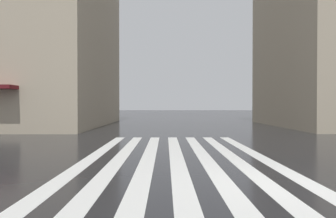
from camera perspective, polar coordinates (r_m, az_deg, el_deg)
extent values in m
plane|color=black|center=(7.91, 21.01, -12.98)|extent=(220.00, 220.00, 0.00)
cube|color=silver|center=(11.80, 16.44, -8.40)|extent=(13.00, 0.50, 0.01)
cube|color=silver|center=(11.56, 11.64, -8.58)|extent=(13.00, 0.50, 0.01)
cube|color=silver|center=(11.39, 6.65, -8.71)|extent=(13.00, 0.50, 0.01)
cube|color=silver|center=(11.31, 1.56, -8.77)|extent=(13.00, 0.50, 0.01)
cube|color=silver|center=(11.32, -3.56, -8.76)|extent=(13.00, 0.50, 0.01)
cube|color=silver|center=(11.42, -8.64, -8.69)|extent=(13.00, 0.50, 0.01)
cube|color=silver|center=(11.60, -13.59, -8.55)|extent=(13.00, 0.50, 0.01)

